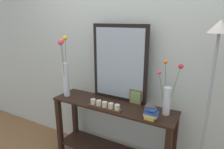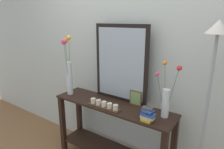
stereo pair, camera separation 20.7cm
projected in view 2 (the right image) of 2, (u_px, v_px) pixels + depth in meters
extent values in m
cube|color=beige|center=(127.00, 53.00, 2.26)|extent=(6.40, 0.08, 2.70)
cube|color=black|center=(112.00, 105.00, 2.17)|extent=(1.42, 0.38, 0.02)
cube|color=black|center=(63.00, 126.00, 2.53)|extent=(0.06, 0.06, 0.80)
cube|color=black|center=(79.00, 116.00, 2.77)|extent=(0.06, 0.06, 0.80)
cube|color=black|center=(121.00, 64.00, 2.17)|extent=(0.66, 0.03, 0.86)
cube|color=#9EADB7|center=(120.00, 64.00, 2.16)|extent=(0.58, 0.00, 0.78)
cylinder|color=silver|center=(69.00, 78.00, 2.41)|extent=(0.07, 0.07, 0.41)
cylinder|color=#4C753D|center=(68.00, 67.00, 2.38)|extent=(0.02, 0.02, 0.65)
sphere|color=orange|center=(65.00, 41.00, 2.29)|extent=(0.06, 0.06, 0.06)
cylinder|color=#4C753D|center=(67.00, 68.00, 2.33)|extent=(0.03, 0.06, 0.64)
sphere|color=#EA4275|center=(64.00, 42.00, 2.22)|extent=(0.06, 0.06, 0.06)
cylinder|color=#4C753D|center=(70.00, 66.00, 2.39)|extent=(0.01, 0.03, 0.68)
sphere|color=yellow|center=(69.00, 37.00, 2.31)|extent=(0.05, 0.05, 0.05)
cylinder|color=silver|center=(166.00, 103.00, 1.85)|extent=(0.07, 0.07, 0.28)
cylinder|color=#4C753D|center=(172.00, 93.00, 1.79)|extent=(0.10, 0.02, 0.48)
sphere|color=red|center=(179.00, 68.00, 1.69)|extent=(0.05, 0.05, 0.05)
cylinder|color=#4C753D|center=(161.00, 95.00, 1.83)|extent=(0.07, 0.08, 0.42)
sphere|color=#EA4275|center=(157.00, 74.00, 1.76)|extent=(0.04, 0.04, 0.04)
cylinder|color=#4C753D|center=(165.00, 89.00, 1.86)|extent=(0.06, 0.05, 0.50)
sphere|color=orange|center=(165.00, 63.00, 1.83)|extent=(0.04, 0.04, 0.04)
cube|color=#472D1C|center=(104.00, 107.00, 2.09)|extent=(0.39, 0.09, 0.01)
cylinder|color=beige|center=(93.00, 101.00, 2.16)|extent=(0.06, 0.06, 0.05)
cylinder|color=beige|center=(99.00, 102.00, 2.12)|extent=(0.06, 0.06, 0.05)
cylinder|color=beige|center=(104.00, 104.00, 2.08)|extent=(0.06, 0.06, 0.05)
cylinder|color=beige|center=(110.00, 106.00, 2.04)|extent=(0.06, 0.06, 0.05)
cylinder|color=beige|center=(115.00, 107.00, 2.00)|extent=(0.06, 0.06, 0.05)
cube|color=brown|center=(136.00, 98.00, 2.12)|extent=(0.14, 0.01, 0.16)
cube|color=#739B52|center=(135.00, 98.00, 2.12)|extent=(0.11, 0.00, 0.14)
cube|color=gold|center=(147.00, 119.00, 1.81)|extent=(0.09, 0.09, 0.03)
cube|color=#B2A893|center=(148.00, 117.00, 1.80)|extent=(0.13, 0.07, 0.03)
cube|color=#2D519E|center=(148.00, 114.00, 1.80)|extent=(0.13, 0.08, 0.03)
cube|color=#2D519E|center=(147.00, 112.00, 1.81)|extent=(0.09, 0.07, 0.02)
cube|color=#2D519E|center=(148.00, 111.00, 1.79)|extent=(0.11, 0.09, 0.02)
cube|color=#424247|center=(147.00, 108.00, 1.80)|extent=(0.10, 0.08, 0.02)
cylinder|color=#9E9EA3|center=(203.00, 132.00, 1.62)|extent=(0.02, 0.02, 1.61)
cone|color=beige|center=(219.00, 27.00, 1.39)|extent=(0.18, 0.18, 0.10)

